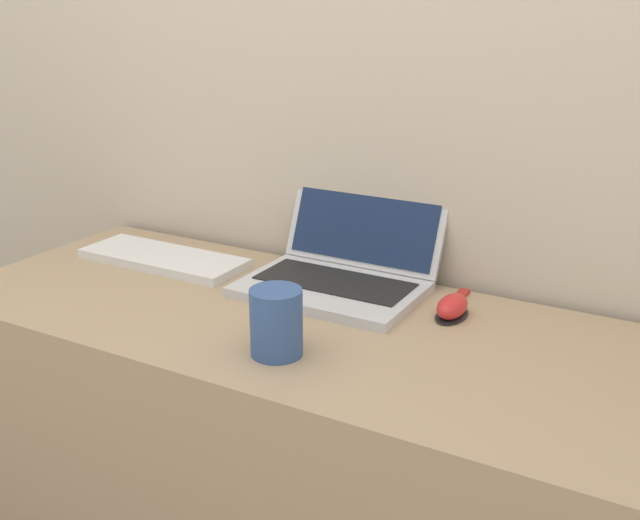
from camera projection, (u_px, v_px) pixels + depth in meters
wall_back at (370, 19)px, 1.51m from camera, size 7.00×0.04×2.50m
desk at (292, 477)px, 1.53m from camera, size 1.39×0.57×0.72m
laptop at (344, 260)px, 1.55m from camera, size 0.36×0.34×0.24m
drink_cup at (276, 321)px, 1.24m from camera, size 0.09×0.09×0.12m
computer_mouse at (452, 307)px, 1.40m from camera, size 0.06×0.10×0.04m
external_keyboard at (163, 258)px, 1.69m from camera, size 0.39×0.14×0.02m
usb_stick at (461, 295)px, 1.50m from camera, size 0.02×0.06×0.01m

